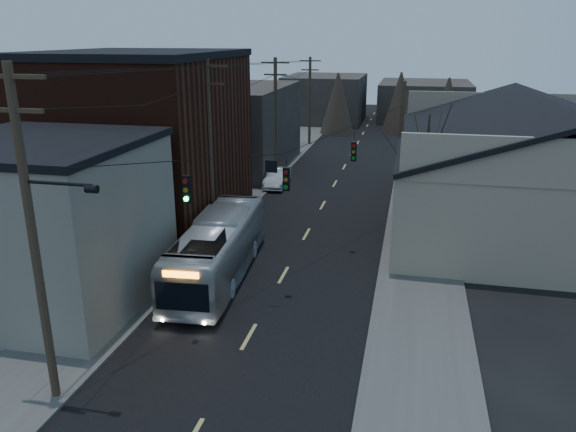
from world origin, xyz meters
name	(u,v)px	position (x,y,z in m)	size (l,w,h in m)	color
road_surface	(331,190)	(0.00, 30.00, 0.01)	(9.00, 110.00, 0.02)	black
sidewalk_left	(248,185)	(-6.50, 30.00, 0.06)	(4.00, 110.00, 0.12)	#474744
sidewalk_right	(420,195)	(6.50, 30.00, 0.06)	(4.00, 110.00, 0.12)	#474744
building_clapboard	(47,227)	(-9.00, 9.00, 3.50)	(8.00, 8.00, 7.00)	gray
building_brick	(142,143)	(-10.00, 20.00, 5.00)	(10.00, 12.00, 10.00)	#33150B
building_left_far	(234,127)	(-9.50, 36.00, 3.50)	(9.00, 14.00, 7.00)	#2F2A26
warehouse	(533,181)	(13.00, 25.00, 2.70)	(16.16, 20.60, 7.73)	gray
building_far_left	(325,98)	(-6.00, 65.00, 3.00)	(10.00, 12.00, 6.00)	#2F2A26
building_far_right	(424,101)	(7.00, 70.00, 2.50)	(12.00, 14.00, 5.00)	#2F2A26
bare_tree	(425,181)	(6.50, 20.00, 3.60)	(0.40, 0.40, 7.20)	black
utility_lines	(271,136)	(-3.11, 24.14, 4.95)	(11.24, 45.28, 10.50)	#382B1E
bus	(218,249)	(-2.97, 13.04, 1.48)	(2.49, 10.62, 2.96)	#A0A5AB
parked_car	(277,178)	(-4.22, 30.17, 0.70)	(1.48, 4.25, 1.40)	#B9BCC1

